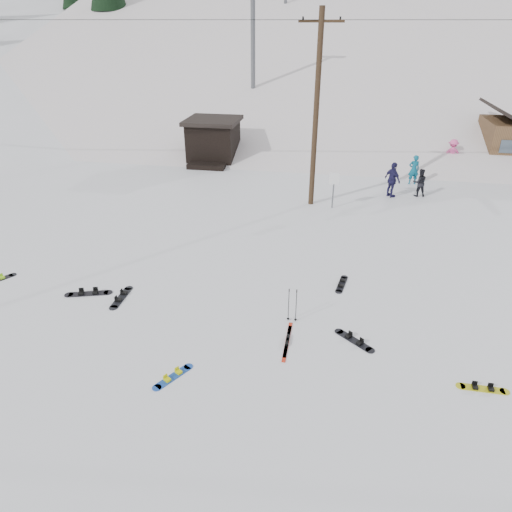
# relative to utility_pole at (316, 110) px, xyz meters

# --- Properties ---
(ground) EXTENTS (200.00, 200.00, 0.00)m
(ground) POSITION_rel_utility_pole_xyz_m (-2.00, -14.00, -4.68)
(ground) COLOR white
(ground) RESTS_ON ground
(ski_slope) EXTENTS (60.00, 85.24, 65.97)m
(ski_slope) POSITION_rel_utility_pole_xyz_m (-2.00, 41.00, -16.68)
(ski_slope) COLOR white
(ski_slope) RESTS_ON ground
(ridge_left) EXTENTS (47.54, 95.03, 58.38)m
(ridge_left) POSITION_rel_utility_pole_xyz_m (-38.00, 34.00, -15.68)
(ridge_left) COLOR white
(ridge_left) RESTS_ON ground
(treeline_left) EXTENTS (20.00, 64.00, 10.00)m
(treeline_left) POSITION_rel_utility_pole_xyz_m (-36.00, 26.00, -4.68)
(treeline_left) COLOR black
(treeline_left) RESTS_ON ground
(treeline_crest) EXTENTS (50.00, 6.00, 10.00)m
(treeline_crest) POSITION_rel_utility_pole_xyz_m (-2.00, 72.00, -4.68)
(treeline_crest) COLOR black
(treeline_crest) RESTS_ON ski_slope
(utility_pole) EXTENTS (2.00, 0.26, 9.00)m
(utility_pole) POSITION_rel_utility_pole_xyz_m (0.00, 0.00, 0.00)
(utility_pole) COLOR #3A2819
(utility_pole) RESTS_ON ground
(trail_sign) EXTENTS (0.50, 0.09, 1.85)m
(trail_sign) POSITION_rel_utility_pole_xyz_m (1.10, -0.42, -3.41)
(trail_sign) COLOR #595B60
(trail_sign) RESTS_ON ground
(lift_hut) EXTENTS (3.40, 4.10, 2.75)m
(lift_hut) POSITION_rel_utility_pole_xyz_m (-7.00, 6.94, -3.32)
(lift_hut) COLOR black
(lift_hut) RESTS_ON ground
(lift_tower_near) EXTENTS (2.20, 0.36, 8.00)m
(lift_tower_near) POSITION_rel_utility_pole_xyz_m (-6.00, 16.00, 3.18)
(lift_tower_near) COLOR #595B60
(lift_tower_near) RESTS_ON ski_slope
(hero_snowboard) EXTENTS (0.80, 1.17, 0.09)m
(hero_snowboard) POSITION_rel_utility_pole_xyz_m (-2.68, -13.57, -4.66)
(hero_snowboard) COLOR blue
(hero_snowboard) RESTS_ON ground
(hero_skis) EXTENTS (0.11, 1.87, 0.10)m
(hero_skis) POSITION_rel_utility_pole_xyz_m (0.14, -11.52, -4.65)
(hero_skis) COLOR #B02412
(hero_skis) RESTS_ON ground
(ski_poles) EXTENTS (0.32, 0.08, 1.16)m
(ski_poles) POSITION_rel_utility_pole_xyz_m (0.16, -10.44, -4.09)
(ski_poles) COLOR black
(ski_poles) RESTS_ON ground
(board_scatter_a) EXTENTS (1.57, 0.69, 0.11)m
(board_scatter_a) POSITION_rel_utility_pole_xyz_m (-6.97, -10.13, -4.65)
(board_scatter_a) COLOR black
(board_scatter_a) RESTS_ON ground
(board_scatter_b) EXTENTS (0.30, 1.53, 0.11)m
(board_scatter_b) POSITION_rel_utility_pole_xyz_m (-5.74, -10.17, -4.65)
(board_scatter_b) COLOR black
(board_scatter_b) RESTS_ON ground
(board_scatter_d) EXTENTS (1.17, 1.02, 0.10)m
(board_scatter_d) POSITION_rel_utility_pole_xyz_m (2.09, -11.14, -4.65)
(board_scatter_d) COLOR black
(board_scatter_d) RESTS_ON ground
(board_scatter_e) EXTENTS (1.32, 0.26, 0.09)m
(board_scatter_e) POSITION_rel_utility_pole_xyz_m (5.34, -12.57, -4.66)
(board_scatter_e) COLOR #CFCB17
(board_scatter_e) RESTS_ON ground
(board_scatter_f) EXTENTS (0.44, 1.32, 0.09)m
(board_scatter_f) POSITION_rel_utility_pole_xyz_m (1.69, -7.92, -4.66)
(board_scatter_f) COLOR black
(board_scatter_f) RESTS_ON ground
(skier_teal) EXTENTS (0.67, 0.49, 1.68)m
(skier_teal) POSITION_rel_utility_pole_xyz_m (5.52, 4.23, -3.84)
(skier_teal) COLOR #0B5A75
(skier_teal) RESTS_ON ground
(skier_dark) EXTENTS (0.78, 0.64, 1.49)m
(skier_dark) POSITION_rel_utility_pole_xyz_m (5.59, 2.17, -3.93)
(skier_dark) COLOR black
(skier_dark) RESTS_ON ground
(skier_pink) EXTENTS (1.16, 0.68, 1.78)m
(skier_pink) POSITION_rel_utility_pole_xyz_m (8.32, 8.14, -3.79)
(skier_pink) COLOR #F657A3
(skier_pink) RESTS_ON ground
(skier_navy) EXTENTS (1.02, 1.16, 1.87)m
(skier_navy) POSITION_rel_utility_pole_xyz_m (4.13, 1.79, -3.74)
(skier_navy) COLOR #1E1B45
(skier_navy) RESTS_ON ground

